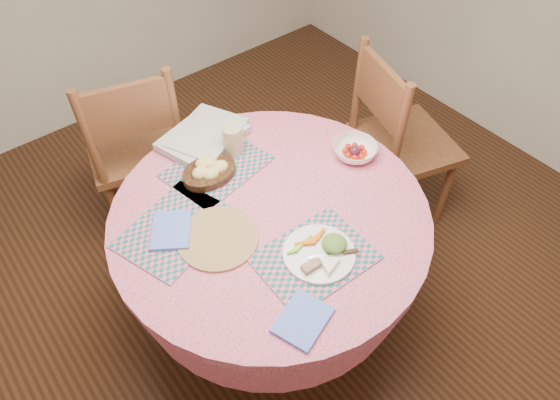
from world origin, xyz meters
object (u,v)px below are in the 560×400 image
Objects in this scene: chair_right at (397,139)px; latte_mug at (233,140)px; dining_table at (271,242)px; chair_back at (137,147)px; wicker_trivet at (218,238)px; dinner_plate at (322,252)px; fruit_bowl at (355,151)px; bread_bowl at (209,170)px.

latte_mug is (-0.83, 0.23, 0.29)m from chair_right.
dining_table is 1.22× the size of chair_back.
chair_back reaches higher than latte_mug.
dinner_plate is at bearing -50.08° from wicker_trivet.
wicker_trivet is at bearing 129.92° from dinner_plate.
fruit_bowl reaches higher than wicker_trivet.
chair_back is 3.40× the size of wicker_trivet.
wicker_trivet is 0.47m from latte_mug.
chair_back is 7.60× the size of latte_mug.
chair_right is 0.51m from fruit_bowl.
chair_right is at bearing 13.78° from fruit_bowl.
fruit_bowl is at bearing 120.75° from chair_right.
bread_bowl is at bearing 152.87° from fruit_bowl.
dining_table is at bearing -103.34° from latte_mug.
dining_table is 0.92m from chair_right.
chair_right reaches higher than fruit_bowl.
latte_mug is at bearing 83.75° from dinner_plate.
chair_back reaches higher than dining_table.
bread_bowl reaches higher than dining_table.
latte_mug is at bearing 91.77° from chair_right.
dinner_plate is 0.55m from fruit_bowl.
latte_mug reaches higher than fruit_bowl.
wicker_trivet is at bearing 112.79° from chair_right.
wicker_trivet is at bearing -179.28° from fruit_bowl.
dinner_plate is (0.25, -0.29, 0.02)m from wicker_trivet.
chair_right reaches higher than latte_mug.
dining_table is at bearing -76.10° from bread_bowl.
bread_bowl is 0.17m from latte_mug.
chair_back reaches higher than bread_bowl.
dinner_plate is (0.01, -0.28, 0.22)m from dining_table.
wicker_trivet is 1.42× the size of fruit_bowl.
chair_back is at bearing 98.99° from dining_table.
dining_table is 0.39m from bread_bowl.
latte_mug is (0.23, -0.55, 0.29)m from chair_back.
dinner_plate is 1.22× the size of fruit_bowl.
chair_right is 1.03m from bread_bowl.
dining_table is at bearing 92.97° from dinner_plate.
fruit_bowl is at bearing -40.54° from latte_mug.
dinner_plate reaches higher than wicker_trivet.
chair_right is at bearing -9.95° from bread_bowl.
dining_table is 1.21× the size of chair_right.
wicker_trivet is at bearing 176.78° from dining_table.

